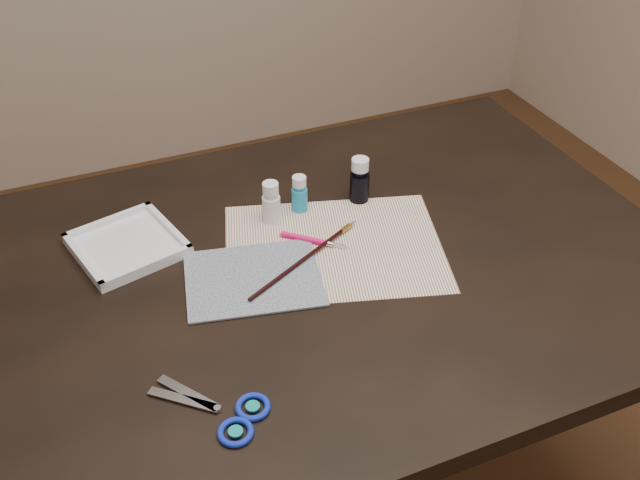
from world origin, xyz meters
name	(u,v)px	position (x,y,z in m)	size (l,w,h in m)	color
table	(320,400)	(0.00, 0.00, 0.38)	(1.30, 0.90, 0.75)	black
paper	(334,247)	(0.04, 0.03, 0.75)	(0.40, 0.30, 0.00)	white
canvas	(253,278)	(-0.13, 0.00, 0.75)	(0.23, 0.19, 0.00)	#132136
paint_bottle_white	(271,202)	(-0.04, 0.15, 0.79)	(0.03, 0.03, 0.08)	white
paint_bottle_cyan	(299,194)	(0.03, 0.17, 0.79)	(0.03, 0.03, 0.08)	#1E93C4
paint_bottle_navy	(360,180)	(0.15, 0.15, 0.80)	(0.04, 0.04, 0.09)	black
paintbrush	(307,257)	(-0.02, 0.01, 0.76)	(0.30, 0.01, 0.01)	black
craft_knife	(315,241)	(0.01, 0.05, 0.76)	(0.14, 0.01, 0.01)	#FF0B65
scissors	(204,408)	(-0.28, -0.24, 0.76)	(0.20, 0.10, 0.01)	silver
palette_tray	(127,244)	(-0.31, 0.17, 0.76)	(0.18, 0.18, 0.02)	white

